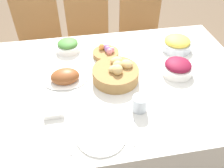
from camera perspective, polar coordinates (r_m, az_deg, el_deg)
ground_plane at (r=2.07m, az=-1.14°, el=-15.38°), size 12.00×12.00×0.00m
dining_table at (r=1.76m, az=-1.31°, el=-8.57°), size 1.85×1.16×0.77m
chair_far_right at (r=2.50m, az=7.07°, el=11.79°), size 0.43×0.43×0.96m
chair_far_center at (r=2.41m, az=-5.15°, el=10.76°), size 0.45×0.45×0.96m
chair_far_left at (r=2.43m, az=-16.79°, el=9.33°), size 0.44×0.44×0.96m
bread_basket at (r=1.47m, az=1.03°, el=2.62°), size 0.29×0.29×0.13m
egg_basket at (r=1.69m, az=-1.43°, el=7.56°), size 0.18×0.18×0.08m
ham_platter at (r=1.50m, az=-11.19°, el=1.62°), size 0.27×0.19×0.09m
pineapple_bowl at (r=1.81m, az=15.36°, el=9.41°), size 0.22×0.22×0.10m
beet_salad_bowl at (r=1.57m, az=15.50°, el=3.85°), size 0.20×0.20×0.10m
green_salad_bowl at (r=1.77m, az=-10.54°, el=9.06°), size 0.17×0.17×0.08m
dinner_plate at (r=1.20m, az=-2.58°, el=-12.17°), size 0.25×0.25×0.01m
fork at (r=1.20m, az=-9.89°, el=-13.08°), size 0.01×0.17×0.00m
knife at (r=1.22m, az=4.58°, el=-11.22°), size 0.01×0.17×0.00m
spoon at (r=1.22m, az=5.97°, el=-11.00°), size 0.01×0.17×0.00m
drinking_cup at (r=1.29m, az=6.68°, el=-4.69°), size 0.08×0.08×0.09m
butter_dish at (r=1.31m, az=-13.71°, el=-6.77°), size 0.10×0.06×0.03m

